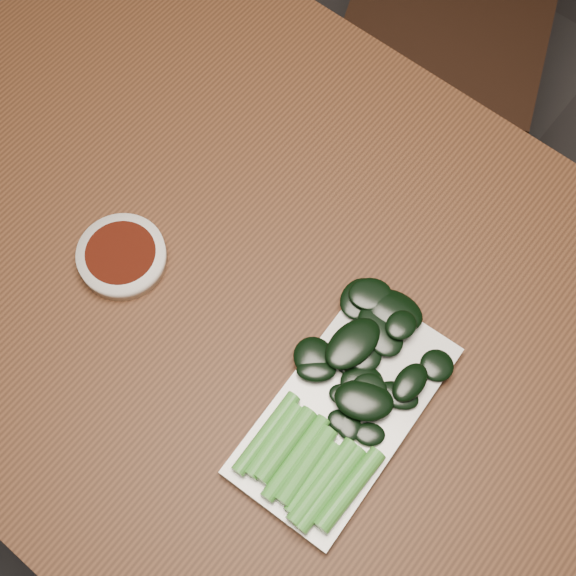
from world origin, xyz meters
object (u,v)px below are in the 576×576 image
at_px(table, 290,334).
at_px(sauce_bowl, 122,256).
at_px(serving_plate, 345,410).
at_px(gai_lan, 342,403).

relative_size(table, sauce_bowl, 12.94).
height_order(table, serving_plate, serving_plate).
relative_size(serving_plate, gai_lan, 0.98).
bearing_deg(serving_plate, table, 156.16).
bearing_deg(table, gai_lan, -24.88).
relative_size(sauce_bowl, gai_lan, 0.37).
distance_m(table, serving_plate, 0.16).
bearing_deg(table, serving_plate, -23.84).
height_order(serving_plate, gai_lan, gai_lan).
xyz_separation_m(sauce_bowl, serving_plate, (0.33, 0.02, -0.01)).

